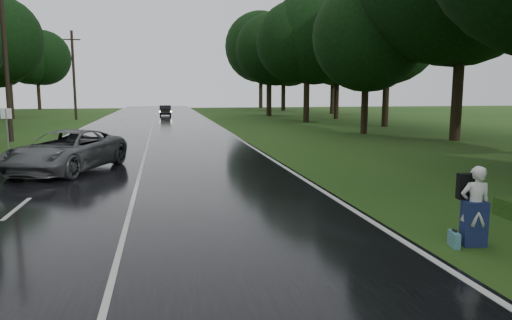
{
  "coord_description": "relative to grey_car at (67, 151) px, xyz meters",
  "views": [
    {
      "loc": [
        0.91,
        -11.44,
        3.17
      ],
      "look_at": [
        3.65,
        2.48,
        1.1
      ],
      "focal_mm": 33.29,
      "sensor_mm": 36.0,
      "label": 1
    }
  ],
  "objects": [
    {
      "name": "far_car",
      "position": [
        4.11,
        41.85,
        -0.13
      ],
      "size": [
        1.41,
        4.05,
        1.34
      ],
      "primitive_type": "imported",
      "rotation": [
        0.0,
        0.0,
        3.14
      ],
      "color": "black",
      "rests_on": "road"
    },
    {
      "name": "tree_right_e",
      "position": [
        18.12,
        27.03,
        -0.84
      ],
      "size": [
        9.53,
        9.53,
        14.88
      ],
      "primitive_type": null,
      "color": "black",
      "rests_on": "ground"
    },
    {
      "name": "tree_left_f",
      "position": [
        -13.06,
        38.69,
        -0.84
      ],
      "size": [
        10.05,
        10.05,
        15.7
      ],
      "primitive_type": null,
      "color": "black",
      "rests_on": "ground"
    },
    {
      "name": "lane_center",
      "position": [
        2.82,
        11.9,
        -0.8
      ],
      "size": [
        0.12,
        140.0,
        0.01
      ],
      "primitive_type": "cube",
      "color": "silver",
      "rests_on": "road"
    },
    {
      "name": "suitcase",
      "position": [
        9.53,
        -11.11,
        -0.68
      ],
      "size": [
        0.24,
        0.46,
        0.31
      ],
      "primitive_type": "cube",
      "rotation": [
        0.0,
        0.0,
        6.02
      ],
      "color": "teal",
      "rests_on": "ground"
    },
    {
      "name": "tree_right_d",
      "position": [
        18.51,
        13.67,
        -0.84
      ],
      "size": [
        7.77,
        7.77,
        12.14
      ],
      "primitive_type": null,
      "color": "black",
      "rests_on": "ground"
    },
    {
      "name": "ground",
      "position": [
        2.82,
        -8.1,
        -0.84
      ],
      "size": [
        160.0,
        160.0,
        0.0
      ],
      "primitive_type": "plane",
      "color": "#264815",
      "rests_on": "ground"
    },
    {
      "name": "road_sign_b",
      "position": [
        -4.38,
        7.66,
        -0.84
      ],
      "size": [
        0.54,
        0.1,
        2.26
      ],
      "primitive_type": null,
      "color": "white",
      "rests_on": "ground"
    },
    {
      "name": "utility_pole_far",
      "position": [
        -5.68,
        36.02,
        -0.84
      ],
      "size": [
        1.8,
        0.28,
        9.64
      ],
      "primitive_type": null,
      "color": "black",
      "rests_on": "ground"
    },
    {
      "name": "tree_right_f",
      "position": [
        17.04,
        39.51,
        -0.84
      ],
      "size": [
        9.49,
        9.49,
        14.83
      ],
      "primitive_type": null,
      "color": "black",
      "rests_on": "ground"
    },
    {
      "name": "grey_car",
      "position": [
        0.0,
        0.0,
        0.0
      ],
      "size": [
        4.6,
        6.34,
        1.6
      ],
      "primitive_type": "imported",
      "rotation": [
        0.0,
        0.0,
        5.9
      ],
      "color": "#4E5053",
      "rests_on": "road"
    },
    {
      "name": "utility_pole_mid",
      "position": [
        -5.68,
        12.72,
        -0.84
      ],
      "size": [
        1.8,
        0.28,
        10.92
      ],
      "primitive_type": null,
      "color": "black",
      "rests_on": "ground"
    },
    {
      "name": "hitchhiker",
      "position": [
        9.96,
        -11.11,
        -0.07
      ],
      "size": [
        0.67,
        0.63,
        1.67
      ],
      "color": "silver",
      "rests_on": "ground"
    },
    {
      "name": "road",
      "position": [
        2.82,
        11.9,
        -0.82
      ],
      "size": [
        12.0,
        140.0,
        0.04
      ],
      "primitive_type": "cube",
      "color": "black",
      "rests_on": "ground"
    }
  ]
}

